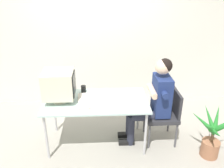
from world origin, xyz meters
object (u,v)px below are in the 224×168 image
Objects in this scene: keyboard at (84,101)px; desk_mug at (83,89)px; potted_plant at (212,136)px; desk at (96,103)px; person_seated at (154,98)px; office_chair at (165,112)px; crt_monitor at (59,85)px.

desk_mug is at bearing 94.13° from keyboard.
potted_plant is 1.96m from desk_mug.
person_seated reaches higher than desk.
office_chair reaches higher than potted_plant.
crt_monitor reaches higher than potted_plant.
person_seated is 1.79× the size of potted_plant.
desk is at bearing -179.37° from office_chair.
desk is at bearing -1.01° from crt_monitor.
crt_monitor is at bearing -179.89° from person_seated.
crt_monitor is at bearing -179.91° from office_chair.
office_chair is 1.11× the size of potted_plant.
desk_mug reaches higher than desk.
desk is 3.32× the size of crt_monitor.
office_chair is 0.71m from potted_plant.
desk_mug is (0.31, 0.26, -0.20)m from crt_monitor.
keyboard is at bearing -85.87° from desk_mug.
desk_mug is (-1.79, 0.67, 0.44)m from potted_plant.
crt_monitor reaches higher than desk_mug.
crt_monitor is 0.46m from desk_mug.
potted_plant is (1.60, -0.39, -0.33)m from desk.
desk_mug is (-1.03, 0.26, 0.06)m from person_seated.
desk_mug reaches higher than office_chair.
person_seated is at bearing -180.00° from office_chair.
potted_plant reaches higher than desk.
keyboard is at bearing -177.99° from office_chair.
person_seated is at bearing -14.25° from desk_mug.
person_seated is (1.01, 0.04, -0.02)m from keyboard.
potted_plant is at bearing -11.62° from keyboard.
potted_plant is (0.57, -0.41, -0.14)m from office_chair.
desk_mug is at bearing 159.54° from potted_plant.
office_chair is at bearing 0.00° from person_seated.
desk is 0.84m from person_seated.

